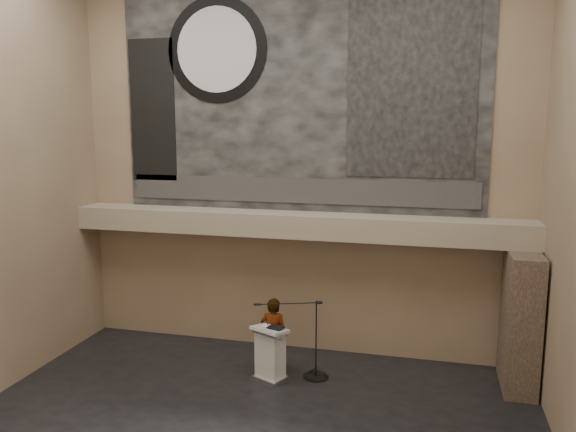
# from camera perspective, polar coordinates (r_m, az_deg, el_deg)

# --- Properties ---
(wall_back) EXTENTS (10.00, 0.02, 8.50)m
(wall_back) POSITION_cam_1_polar(r_m,az_deg,el_deg) (12.35, 0.92, 5.40)
(wall_back) COLOR #806A51
(wall_back) RESTS_ON floor
(wall_front) EXTENTS (10.00, 0.02, 8.50)m
(wall_front) POSITION_cam_1_polar(r_m,az_deg,el_deg) (4.98, -20.96, -1.22)
(wall_front) COLOR #806A51
(wall_front) RESTS_ON floor
(soffit) EXTENTS (10.00, 0.80, 0.50)m
(soffit) POSITION_cam_1_polar(r_m,az_deg,el_deg) (12.13, 0.47, -0.87)
(soffit) COLOR gray
(soffit) RESTS_ON wall_back
(sprinkler_left) EXTENTS (0.04, 0.04, 0.06)m
(sprinkler_left) POSITION_cam_1_polar(r_m,az_deg,el_deg) (12.61, -6.67, -1.83)
(sprinkler_left) COLOR #B2893D
(sprinkler_left) RESTS_ON soffit
(sprinkler_right) EXTENTS (0.04, 0.04, 0.06)m
(sprinkler_right) POSITION_cam_1_polar(r_m,az_deg,el_deg) (11.83, 9.38, -2.64)
(sprinkler_right) COLOR #B2893D
(sprinkler_right) RESTS_ON soffit
(banner) EXTENTS (8.00, 0.05, 5.00)m
(banner) POSITION_cam_1_polar(r_m,az_deg,el_deg) (12.31, 0.91, 12.14)
(banner) COLOR black
(banner) RESTS_ON wall_back
(banner_text_strip) EXTENTS (7.76, 0.02, 0.55)m
(banner_text_strip) POSITION_cam_1_polar(r_m,az_deg,el_deg) (12.34, 0.84, 2.60)
(banner_text_strip) COLOR #2D2D2D
(banner_text_strip) RESTS_ON banner
(banner_clock_rim) EXTENTS (2.30, 0.02, 2.30)m
(banner_clock_rim) POSITION_cam_1_polar(r_m,az_deg,el_deg) (12.89, -7.26, 16.40)
(banner_clock_rim) COLOR black
(banner_clock_rim) RESTS_ON banner
(banner_clock_face) EXTENTS (1.84, 0.02, 1.84)m
(banner_clock_face) POSITION_cam_1_polar(r_m,az_deg,el_deg) (12.88, -7.30, 16.41)
(banner_clock_face) COLOR silver
(banner_clock_face) RESTS_ON banner
(banner_building_print) EXTENTS (2.60, 0.02, 3.60)m
(banner_building_print) POSITION_cam_1_polar(r_m,az_deg,el_deg) (11.95, 12.41, 12.49)
(banner_building_print) COLOR black
(banner_building_print) RESTS_ON banner
(banner_brick_print) EXTENTS (1.10, 0.02, 3.20)m
(banner_brick_print) POSITION_cam_1_polar(r_m,az_deg,el_deg) (13.46, -13.60, 10.37)
(banner_brick_print) COLOR black
(banner_brick_print) RESTS_ON banner
(stone_pier) EXTENTS (0.60, 1.40, 2.70)m
(stone_pier) POSITION_cam_1_polar(r_m,az_deg,el_deg) (11.89, 22.54, -9.78)
(stone_pier) COLOR #403227
(stone_pier) RESTS_ON floor
(lectern) EXTENTS (0.81, 0.71, 1.13)m
(lectern) POSITION_cam_1_polar(r_m,az_deg,el_deg) (11.57, -1.82, -13.81)
(lectern) COLOR silver
(lectern) RESTS_ON floor
(binder) EXTENTS (0.35, 0.31, 0.04)m
(binder) POSITION_cam_1_polar(r_m,az_deg,el_deg) (11.32, -1.26, -11.27)
(binder) COLOR black
(binder) RESTS_ON lectern
(papers) EXTENTS (0.31, 0.37, 0.00)m
(papers) POSITION_cam_1_polar(r_m,az_deg,el_deg) (11.39, -2.22, -11.22)
(papers) COLOR white
(papers) RESTS_ON lectern
(speaker_person) EXTENTS (0.60, 0.41, 1.59)m
(speaker_person) POSITION_cam_1_polar(r_m,az_deg,el_deg) (11.84, -1.46, -12.00)
(speaker_person) COLOR white
(speaker_person) RESTS_ON floor
(mic_stand) EXTENTS (1.44, 0.70, 1.62)m
(mic_stand) POSITION_cam_1_polar(r_m,az_deg,el_deg) (11.81, 2.62, -14.92)
(mic_stand) COLOR black
(mic_stand) RESTS_ON floor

